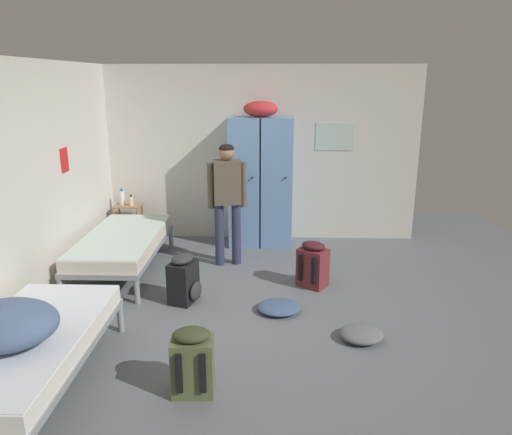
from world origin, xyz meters
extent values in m
plane|color=slate|center=(0.00, 0.00, 0.00)|extent=(7.81, 7.81, 0.00)
cube|color=beige|center=(0.00, 2.47, 1.28)|extent=(4.64, 0.06, 2.56)
cube|color=beige|center=(-2.29, 0.00, 1.28)|extent=(0.06, 4.88, 2.56)
cube|color=#B7CCBC|center=(1.07, 2.44, 1.55)|extent=(0.55, 0.01, 0.40)
cube|color=red|center=(-2.25, 0.85, 1.45)|extent=(0.01, 0.20, 0.28)
cube|color=#6B93C6|center=(-0.22, 2.16, 0.93)|extent=(0.44, 0.52, 1.85)
cylinder|color=black|center=(-0.10, 1.88, 1.05)|extent=(0.02, 0.03, 0.02)
cube|color=#6B93C6|center=(0.24, 2.16, 0.93)|extent=(0.44, 0.52, 1.85)
cylinder|color=black|center=(0.36, 1.88, 1.05)|extent=(0.02, 0.03, 0.02)
ellipsoid|color=red|center=(0.01, 2.16, 1.96)|extent=(0.48, 0.36, 0.22)
cylinder|color=#99704C|center=(-2.13, 2.04, 0.28)|extent=(0.03, 0.03, 0.55)
cylinder|color=#99704C|center=(-1.78, 2.04, 0.28)|extent=(0.03, 0.03, 0.55)
cylinder|color=#99704C|center=(-2.13, 2.31, 0.28)|extent=(0.03, 0.03, 0.55)
cylinder|color=#99704C|center=(-1.78, 2.31, 0.28)|extent=(0.03, 0.03, 0.55)
cube|color=#99704C|center=(-1.96, 2.17, 0.19)|extent=(0.38, 0.30, 0.02)
cube|color=#99704C|center=(-1.96, 2.17, 0.56)|extent=(0.38, 0.30, 0.02)
cylinder|color=gray|center=(-2.13, -0.49, 0.14)|extent=(0.06, 0.06, 0.28)
cylinder|color=gray|center=(-1.29, -0.49, 0.14)|extent=(0.06, 0.06, 0.28)
cube|color=gray|center=(-1.71, -1.41, 0.31)|extent=(0.90, 1.90, 0.06)
cube|color=silver|center=(-1.71, -1.41, 0.41)|extent=(0.87, 1.84, 0.14)
cube|color=silver|center=(-1.71, -1.41, 0.49)|extent=(0.86, 1.82, 0.01)
cylinder|color=gray|center=(-2.13, 0.10, 0.14)|extent=(0.06, 0.06, 0.28)
cylinder|color=gray|center=(-1.29, 0.10, 0.14)|extent=(0.06, 0.06, 0.28)
cylinder|color=gray|center=(-2.13, 1.94, 0.14)|extent=(0.06, 0.06, 0.28)
cylinder|color=gray|center=(-1.29, 1.94, 0.14)|extent=(0.06, 0.06, 0.28)
cube|color=gray|center=(-1.71, 1.02, 0.31)|extent=(0.90, 1.90, 0.06)
cube|color=beige|center=(-1.71, 1.02, 0.41)|extent=(0.87, 1.84, 0.14)
cube|color=silver|center=(-1.71, 1.02, 0.49)|extent=(0.86, 1.82, 0.01)
ellipsoid|color=slate|center=(-1.76, -1.57, 0.65)|extent=(0.76, 0.65, 0.31)
cylinder|color=#2D334C|center=(-0.29, 1.33, 0.41)|extent=(0.12, 0.12, 0.82)
cylinder|color=#2D334C|center=(-0.51, 1.29, 0.41)|extent=(0.12, 0.12, 0.82)
cube|color=brown|center=(-0.40, 1.31, 1.10)|extent=(0.37, 0.26, 0.56)
cylinder|color=brown|center=(-0.19, 1.35, 1.06)|extent=(0.08, 0.08, 0.58)
cylinder|color=brown|center=(-0.61, 1.27, 1.06)|extent=(0.08, 0.08, 0.58)
sphere|color=#936B4C|center=(-0.40, 1.31, 1.48)|extent=(0.20, 0.20, 0.20)
ellipsoid|color=black|center=(-0.40, 1.31, 1.53)|extent=(0.19, 0.19, 0.11)
cylinder|color=white|center=(-2.04, 2.19, 0.67)|extent=(0.07, 0.07, 0.20)
cylinder|color=#2666B2|center=(-2.04, 2.19, 0.79)|extent=(0.04, 0.04, 0.04)
cylinder|color=beige|center=(-1.89, 2.13, 0.64)|extent=(0.06, 0.06, 0.13)
cylinder|color=black|center=(-1.89, 2.13, 0.72)|extent=(0.03, 0.03, 0.03)
cube|color=#566038|center=(-0.44, -1.41, 0.23)|extent=(0.33, 0.26, 0.46)
ellipsoid|color=#383D23|center=(-0.44, -1.26, 0.15)|extent=(0.24, 0.09, 0.20)
ellipsoid|color=#383D23|center=(-0.44, -1.41, 0.50)|extent=(0.30, 0.23, 0.10)
cube|color=black|center=(-0.34, -1.54, 0.25)|extent=(0.05, 0.03, 0.32)
cube|color=black|center=(-0.52, -1.55, 0.25)|extent=(0.05, 0.03, 0.32)
cube|color=black|center=(-0.79, 0.18, 0.23)|extent=(0.33, 0.38, 0.46)
ellipsoid|color=#2D2D33|center=(-0.65, 0.13, 0.15)|extent=(0.15, 0.25, 0.20)
ellipsoid|color=#2D2D33|center=(-0.79, 0.18, 0.50)|extent=(0.29, 0.34, 0.10)
cube|color=black|center=(-0.95, 0.13, 0.25)|extent=(0.04, 0.05, 0.32)
cube|color=black|center=(-0.89, 0.30, 0.25)|extent=(0.04, 0.05, 0.32)
cube|color=maroon|center=(0.65, 0.64, 0.23)|extent=(0.40, 0.38, 0.46)
ellipsoid|color=#42191E|center=(0.74, 0.76, 0.15)|extent=(0.24, 0.20, 0.20)
ellipsoid|color=#42191E|center=(0.65, 0.64, 0.50)|extent=(0.36, 0.34, 0.10)
cube|color=black|center=(0.65, 0.48, 0.25)|extent=(0.05, 0.05, 0.32)
cube|color=black|center=(0.50, 0.58, 0.25)|extent=(0.05, 0.05, 0.32)
ellipsoid|color=slate|center=(1.02, -0.58, 0.06)|extent=(0.41, 0.37, 0.12)
ellipsoid|color=#42567A|center=(0.25, -0.03, 0.05)|extent=(0.46, 0.41, 0.09)
camera|label=1|loc=(0.15, -4.65, 2.37)|focal=33.87mm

